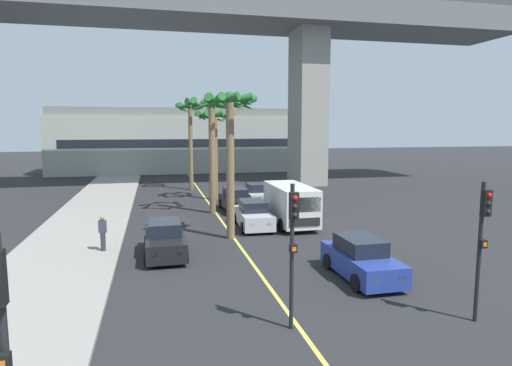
# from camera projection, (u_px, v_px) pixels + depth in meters

# --- Properties ---
(sidewalk_left) EXTENTS (4.80, 80.00, 0.15)m
(sidewalk_left) POSITION_uv_depth(u_px,v_px,m) (56.00, 266.00, 17.93)
(sidewalk_left) COLOR gray
(sidewalk_left) RESTS_ON ground
(lane_stripe_center) EXTENTS (0.14, 56.00, 0.01)m
(lane_stripe_center) POSITION_uv_depth(u_px,v_px,m) (220.00, 219.00, 27.47)
(lane_stripe_center) COLOR #DBCC4C
(lane_stripe_center) RESTS_ON ground
(bridge_overpass) EXTENTS (65.34, 8.00, 19.49)m
(bridge_overpass) POSITION_uv_depth(u_px,v_px,m) (209.00, 21.00, 40.35)
(bridge_overpass) COLOR slate
(bridge_overpass) RESTS_ON ground
(pier_building_backdrop) EXTENTS (33.03, 8.04, 8.12)m
(pier_building_backdrop) POSITION_uv_depth(u_px,v_px,m) (185.00, 141.00, 57.05)
(pier_building_backdrop) COLOR #ADB2A8
(pier_building_backdrop) RESTS_ON ground
(car_queue_front) EXTENTS (1.96, 4.16, 1.56)m
(car_queue_front) POSITION_uv_depth(u_px,v_px,m) (236.00, 200.00, 30.10)
(car_queue_front) COLOR black
(car_queue_front) RESTS_ON ground
(car_queue_second) EXTENTS (1.94, 4.15, 1.56)m
(car_queue_second) POSITION_uv_depth(u_px,v_px,m) (253.00, 215.00, 25.01)
(car_queue_second) COLOR #B7BABF
(car_queue_second) RESTS_ON ground
(car_queue_third) EXTENTS (1.87, 4.12, 1.56)m
(car_queue_third) POSITION_uv_depth(u_px,v_px,m) (165.00, 240.00, 19.54)
(car_queue_third) COLOR black
(car_queue_third) RESTS_ON ground
(car_queue_fourth) EXTENTS (1.94, 4.16, 1.56)m
(car_queue_fourth) POSITION_uv_depth(u_px,v_px,m) (257.00, 195.00, 32.65)
(car_queue_fourth) COLOR #B7BABF
(car_queue_fourth) RESTS_ON ground
(car_queue_fifth) EXTENTS (1.84, 4.10, 1.56)m
(car_queue_fifth) POSITION_uv_depth(u_px,v_px,m) (361.00, 259.00, 16.65)
(car_queue_fifth) COLOR navy
(car_queue_fifth) RESTS_ON ground
(delivery_van) EXTENTS (2.20, 5.27, 2.36)m
(delivery_van) POSITION_uv_depth(u_px,v_px,m) (291.00, 204.00, 25.57)
(delivery_van) COLOR silver
(delivery_van) RESTS_ON ground
(traffic_light_left_sidewalk_corner) EXTENTS (0.24, 0.37, 4.20)m
(traffic_light_left_sidewalk_corner) POSITION_uv_depth(u_px,v_px,m) (2.00, 339.00, 5.96)
(traffic_light_left_sidewalk_corner) COLOR black
(traffic_light_left_sidewalk_corner) RESTS_ON sidewalk_left
(traffic_light_median_near) EXTENTS (0.24, 0.37, 4.20)m
(traffic_light_median_near) POSITION_uv_depth(u_px,v_px,m) (293.00, 237.00, 12.10)
(traffic_light_median_near) COLOR black
(traffic_light_median_near) RESTS_ON ground
(traffic_light_right_far_corner) EXTENTS (0.24, 0.37, 4.20)m
(traffic_light_right_far_corner) POSITION_uv_depth(u_px,v_px,m) (482.00, 233.00, 12.57)
(traffic_light_right_far_corner) COLOR black
(traffic_light_right_far_corner) RESTS_ON ground
(palm_tree_near_median) EXTENTS (2.86, 2.90, 7.53)m
(palm_tree_near_median) POSITION_uv_depth(u_px,v_px,m) (229.00, 121.00, 21.86)
(palm_tree_near_median) COLOR brown
(palm_tree_near_median) RESTS_ON ground
(palm_tree_mid_median) EXTENTS (2.74, 2.73, 8.06)m
(palm_tree_mid_median) POSITION_uv_depth(u_px,v_px,m) (190.00, 118.00, 39.45)
(palm_tree_mid_median) COLOR brown
(palm_tree_mid_median) RESTS_ON ground
(palm_tree_far_median) EXTENTS (3.45, 3.57, 7.75)m
(palm_tree_far_median) POSITION_uv_depth(u_px,v_px,m) (212.00, 122.00, 28.58)
(palm_tree_far_median) COLOR brown
(palm_tree_far_median) RESTS_ON ground
(palm_tree_farthest_median) EXTENTS (3.18, 3.21, 7.12)m
(palm_tree_farthest_median) POSITION_uv_depth(u_px,v_px,m) (215.00, 126.00, 33.98)
(palm_tree_farthest_median) COLOR brown
(palm_tree_farthest_median) RESTS_ON ground
(pedestrian_near_crosswalk) EXTENTS (0.34, 0.22, 1.62)m
(pedestrian_near_crosswalk) POSITION_uv_depth(u_px,v_px,m) (103.00, 233.00, 19.74)
(pedestrian_near_crosswalk) COLOR #2D2D38
(pedestrian_near_crosswalk) RESTS_ON sidewalk_left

